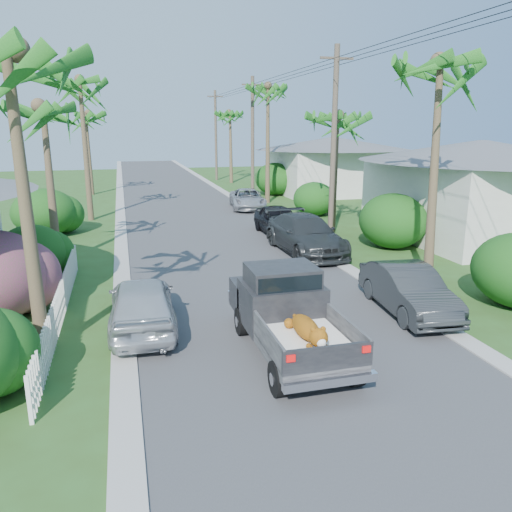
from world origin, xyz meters
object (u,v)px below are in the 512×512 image
object	(u,v)px
parked_car_rf	(279,221)
palm_r_b	(337,116)
utility_pole_d	(216,135)
pickup_truck	(285,309)
parked_car_ln	(142,304)
parked_car_rm	(305,235)
palm_l_a	(8,52)
utility_pole_c	(253,138)
parked_car_rn	(408,290)
utility_pole_b	(334,145)
palm_l_d	(86,113)
palm_r_a	(444,63)
palm_r_c	(268,87)
house_right_far	(332,168)
palm_l_c	(80,81)
palm_r_d	(230,113)
house_right_near	(477,193)
parked_car_rd	(247,199)
palm_l_b	(42,107)

from	to	relation	value
parked_car_rf	palm_r_b	distance (m)	6.00
palm_r_b	utility_pole_d	distance (m)	28.05
pickup_truck	parked_car_ln	xyz separation A→B (m)	(-3.41, 2.11, -0.27)
parked_car_rm	parked_car_rf	size ratio (longest dim) A/B	1.27
palm_r_b	palm_l_a	bearing A→B (deg)	-136.85
parked_car_rf	utility_pole_c	xyz separation A→B (m)	(2.00, 13.00, 3.85)
parked_car_rn	utility_pole_b	size ratio (longest dim) A/B	0.47
palm_l_d	pickup_truck	bearing A→B (deg)	-79.11
palm_r_a	palm_r_c	distance (m)	20.01
palm_l_d	house_right_far	bearing A→B (deg)	-11.59
utility_pole_b	utility_pole_c	xyz separation A→B (m)	(0.00, 15.00, 0.00)
parked_car_rf	utility_pole_b	distance (m)	4.78
utility_pole_d	utility_pole_c	bearing A→B (deg)	-90.00
palm_r_c	palm_l_c	bearing A→B (deg)	-161.85
utility_pole_b	parked_car_ln	bearing A→B (deg)	-136.48
palm_r_d	house_right_far	bearing A→B (deg)	-56.98
house_right_near	palm_r_c	bearing A→B (deg)	115.91
house_right_near	parked_car_rm	bearing A→B (deg)	-174.63
palm_r_d	parked_car_rn	bearing A→B (deg)	-93.96
utility_pole_b	parked_car_rd	bearing A→B (deg)	98.05
house_right_far	utility_pole_b	size ratio (longest dim) A/B	1.00
utility_pole_c	house_right_far	bearing A→B (deg)	15.12
parked_car_rf	parked_car_ln	size ratio (longest dim) A/B	1.01
parked_car_ln	palm_l_d	size ratio (longest dim) A/B	0.57
palm_r_a	palm_r_d	size ratio (longest dim) A/B	1.09
parked_car_rf	palm_l_d	bearing A→B (deg)	117.39
parked_car_rm	parked_car_ln	world-z (taller)	parked_car_rm
palm_r_a	parked_car_ln	bearing A→B (deg)	-169.40
palm_r_a	utility_pole_b	world-z (taller)	utility_pole_b
parked_car_rm	palm_l_a	xyz separation A→B (m)	(-9.80, -8.12, 6.12)
utility_pole_c	palm_r_a	bearing A→B (deg)	-88.18
utility_pole_b	palm_r_b	bearing A→B (deg)	63.43
parked_car_rd	palm_l_c	world-z (taller)	palm_l_c
pickup_truck	palm_l_c	distance (m)	21.89
palm_r_b	pickup_truck	bearing A→B (deg)	-118.14
palm_r_b	palm_r_c	xyz separation A→B (m)	(-0.40, 11.00, 2.16)
parked_car_rn	palm_l_d	distance (m)	32.86
parked_car_rn	house_right_near	distance (m)	12.58
utility_pole_c	parked_car_rf	bearing A→B (deg)	-98.75
house_right_near	utility_pole_d	xyz separation A→B (m)	(-7.40, 31.00, 2.38)
palm_l_b	palm_l_d	distance (m)	22.00
parked_car_rn	palm_l_a	size ratio (longest dim) A/B	0.52
palm_l_a	palm_r_a	bearing A→B (deg)	13.50
parked_car_rf	house_right_near	size ratio (longest dim) A/B	0.49
parked_car_rd	palm_l_b	bearing A→B (deg)	-125.35
palm_l_a	palm_l_b	world-z (taller)	palm_l_a
parked_car_ln	palm_l_c	world-z (taller)	palm_l_c
house_right_far	palm_r_b	bearing A→B (deg)	-113.11
palm_r_d	parked_car_rf	bearing A→B (deg)	-96.62
palm_r_c	parked_car_rn	bearing A→B (deg)	-95.64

